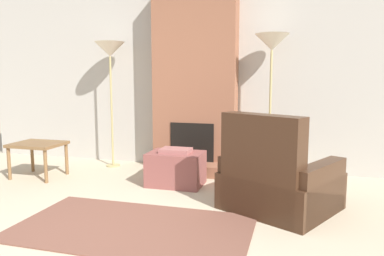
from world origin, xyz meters
TOP-DOWN VIEW (x-y plane):
  - wall_back at (0.00, 3.10)m, footprint 7.14×0.06m
  - fireplace at (0.00, 2.89)m, footprint 1.18×0.65m
  - ottoman at (-0.01, 2.04)m, footprint 0.67×0.48m
  - armchair at (1.24, 1.46)m, footprint 1.29×1.27m
  - side_table at (-1.89, 1.90)m, footprint 0.64×0.52m
  - floor_lamp_left at (-1.23, 2.72)m, footprint 0.44×0.44m
  - floor_lamp_right at (1.07, 2.72)m, footprint 0.44×0.44m
  - area_rug at (0.04, 0.66)m, footprint 2.09×1.18m

SIDE VIEW (x-z plane):
  - area_rug at x=0.04m, z-range 0.00..0.01m
  - ottoman at x=-0.01m, z-range -0.02..0.44m
  - armchair at x=1.24m, z-range -0.21..0.78m
  - side_table at x=-1.89m, z-range 0.17..0.63m
  - fireplace at x=0.00m, z-range -0.07..2.53m
  - wall_back at x=0.00m, z-range 0.00..2.60m
  - floor_lamp_left at x=-1.23m, z-range 0.75..2.58m
  - floor_lamp_right at x=1.07m, z-range 0.77..2.65m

